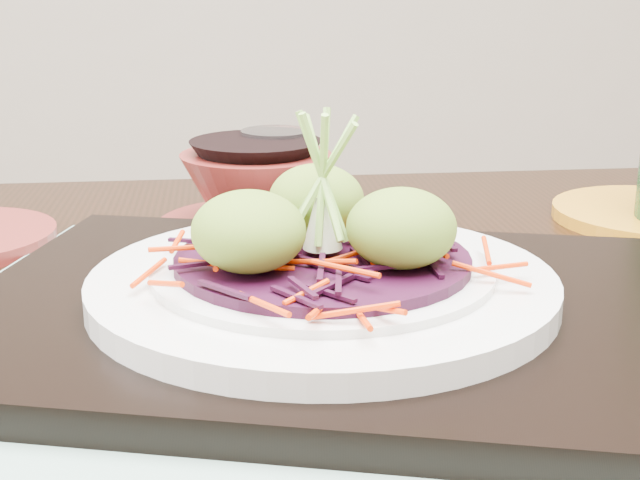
{
  "coord_description": "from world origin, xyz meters",
  "views": [
    {
      "loc": [
        -0.12,
        -0.49,
        1.02
      ],
      "look_at": [
        -0.08,
        0.05,
        0.86
      ],
      "focal_mm": 50.0,
      "sensor_mm": 36.0,
      "label": 1
    }
  ],
  "objects": [
    {
      "name": "white_plate",
      "position": [
        -0.08,
        0.03,
        0.84
      ],
      "size": [
        0.29,
        0.29,
        0.02
      ],
      "color": "silver",
      "rests_on": "serving_tray"
    },
    {
      "name": "terracotta_bowl_set",
      "position": [
        -0.11,
        0.25,
        0.84
      ],
      "size": [
        0.21,
        0.21,
        0.07
      ],
      "rotation": [
        0.0,
        0.0,
        -0.23
      ],
      "color": "maroon",
      "rests_on": "dining_table"
    },
    {
      "name": "serving_tray",
      "position": [
        -0.08,
        0.03,
        0.82
      ],
      "size": [
        0.51,
        0.43,
        0.02
      ],
      "primitive_type": "cube",
      "rotation": [
        0.0,
        0.0,
        -0.24
      ],
      "color": "black",
      "rests_on": "placemat"
    },
    {
      "name": "scallion_garnish",
      "position": [
        -0.08,
        0.03,
        0.9
      ],
      "size": [
        0.07,
        0.07,
        0.1
      ],
      "primitive_type": null,
      "color": "#8BC850",
      "rests_on": "cabbage_bed"
    },
    {
      "name": "carrot_julienne",
      "position": [
        -0.08,
        0.03,
        0.86
      ],
      "size": [
        0.22,
        0.22,
        0.01
      ],
      "primitive_type": null,
      "color": "red",
      "rests_on": "cabbage_bed"
    },
    {
      "name": "guacamole_scoops",
      "position": [
        -0.08,
        0.03,
        0.88
      ],
      "size": [
        0.16,
        0.14,
        0.05
      ],
      "color": "olive",
      "rests_on": "cabbage_bed"
    },
    {
      "name": "water_glass",
      "position": [
        -0.1,
        0.29,
        0.85
      ],
      "size": [
        0.07,
        0.07,
        0.09
      ],
      "primitive_type": "cylinder",
      "rotation": [
        0.0,
        0.0,
        0.1
      ],
      "color": "white",
      "rests_on": "dining_table"
    },
    {
      "name": "placemat",
      "position": [
        -0.08,
        0.03,
        0.81
      ],
      "size": [
        0.59,
        0.51,
        0.0
      ],
      "primitive_type": "cube",
      "rotation": [
        0.0,
        0.0,
        -0.24
      ],
      "color": "#7B9F93",
      "rests_on": "dining_table"
    },
    {
      "name": "cabbage_bed",
      "position": [
        -0.08,
        0.03,
        0.85
      ],
      "size": [
        0.18,
        0.18,
        0.01
      ],
      "primitive_type": "cylinder",
      "color": "black",
      "rests_on": "white_plate"
    },
    {
      "name": "dining_table",
      "position": [
        -0.1,
        0.06,
        0.7
      ],
      "size": [
        1.32,
        0.9,
        0.81
      ],
      "rotation": [
        0.0,
        0.0,
        0.04
      ],
      "color": "black",
      "rests_on": "ground"
    }
  ]
}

